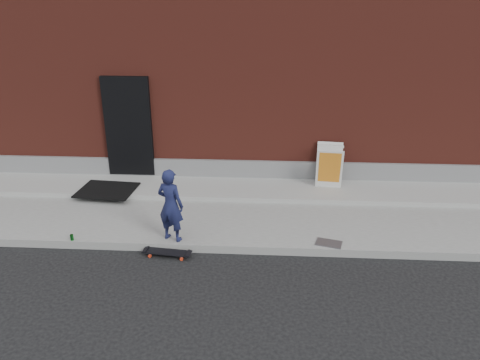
# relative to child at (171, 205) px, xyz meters

# --- Properties ---
(ground) EXTENTS (80.00, 80.00, 0.00)m
(ground) POSITION_rel_child_xyz_m (1.13, -0.20, -0.81)
(ground) COLOR black
(ground) RESTS_ON ground
(sidewalk) EXTENTS (20.00, 3.00, 0.15)m
(sidewalk) POSITION_rel_child_xyz_m (1.13, 1.30, -0.74)
(sidewalk) COLOR slate
(sidewalk) RESTS_ON ground
(apron) EXTENTS (20.00, 1.20, 0.10)m
(apron) POSITION_rel_child_xyz_m (1.13, 2.20, -0.61)
(apron) COLOR gray
(apron) RESTS_ON sidewalk
(building) EXTENTS (20.00, 8.10, 5.00)m
(building) POSITION_rel_child_xyz_m (1.13, 6.79, 1.69)
(building) COLOR maroon
(building) RESTS_ON ground
(child) EXTENTS (0.56, 0.46, 1.32)m
(child) POSITION_rel_child_xyz_m (0.00, 0.00, 0.00)
(child) COLOR #171B41
(child) RESTS_ON sidewalk
(skateboard) EXTENTS (0.83, 0.30, 0.09)m
(skateboard) POSITION_rel_child_xyz_m (-0.04, -0.34, -0.74)
(skateboard) COLOR red
(skateboard) RESTS_ON ground
(pizza_sign) EXTENTS (0.62, 0.71, 0.92)m
(pizza_sign) POSITION_rel_child_xyz_m (2.99, 2.38, -0.10)
(pizza_sign) COLOR silver
(pizza_sign) RESTS_ON apron
(soda_can) EXTENTS (0.07, 0.07, 0.11)m
(soda_can) POSITION_rel_child_xyz_m (-1.76, -0.15, -0.61)
(soda_can) COLOR #187824
(soda_can) RESTS_ON sidewalk
(doormat) EXTENTS (1.24, 1.04, 0.03)m
(doormat) POSITION_rel_child_xyz_m (-1.77, 1.80, -0.54)
(doormat) COLOR black
(doormat) RESTS_ON apron
(utility_plate) EXTENTS (0.50, 0.39, 0.01)m
(utility_plate) POSITION_rel_child_xyz_m (2.75, 0.00, -0.65)
(utility_plate) COLOR #59595E
(utility_plate) RESTS_ON sidewalk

